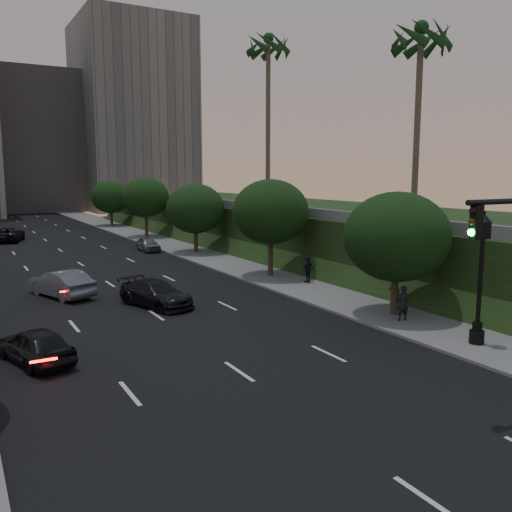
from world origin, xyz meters
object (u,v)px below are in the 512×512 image
sedan_near_right (156,294)px  pedestrian_b (393,289)px  sedan_near_left (35,345)px  sedan_far_right (148,244)px  pedestrian_c (308,270)px  sedan_far_left (9,235)px  sedan_mid_left (61,284)px  street_lamp (480,284)px  pedestrian_a (403,303)px

sedan_near_right → pedestrian_b: 12.76m
sedan_near_left → sedan_far_right: (13.23, 26.87, -0.05)m
sedan_far_right → sedan_near_left: bearing=-115.7°
pedestrian_c → sedan_far_right: bearing=-94.8°
sedan_near_left → sedan_far_left: bearing=-110.4°
sedan_far_right → pedestrian_b: 27.33m
sedan_near_right → pedestrian_c: (10.45, 0.79, 0.29)m
sedan_near_left → sedan_mid_left: 11.47m
pedestrian_b → pedestrian_c: pedestrian_c is taller
sedan_far_right → pedestrian_b: pedestrian_b is taller
pedestrian_c → sedan_near_right: bearing=-12.2°
street_lamp → sedan_far_left: bearing=105.7°
sedan_near_left → sedan_near_right: 9.29m
pedestrian_c → sedan_far_left: bearing=-83.2°
sedan_near_left → sedan_near_right: sedan_near_right is taller
sedan_near_left → pedestrian_c: (17.33, 7.03, 0.30)m
street_lamp → pedestrian_c: size_ratio=3.35×
street_lamp → pedestrian_c: 14.05m
sedan_near_left → sedan_mid_left: bearing=-121.1°
street_lamp → pedestrian_a: (-0.14, 4.11, -1.64)m
pedestrian_b → sedan_mid_left: bearing=-54.6°
sedan_far_left → pedestrian_a: bearing=123.3°
sedan_far_left → sedan_near_right: size_ratio=1.13×
sedan_far_left → pedestrian_b: pedestrian_b is taller
sedan_near_left → pedestrian_a: (15.98, -2.76, 0.31)m
street_lamp → sedan_near_left: (-16.12, 6.87, -1.94)m
sedan_near_right → sedan_far_right: 21.58m
sedan_near_right → sedan_far_right: (6.35, 20.63, -0.05)m
sedan_far_left → sedan_near_right: bearing=113.3°
sedan_mid_left → pedestrian_b: bearing=123.6°
street_lamp → sedan_mid_left: (-13.25, 17.98, -1.84)m
sedan_near_right → pedestrian_c: pedestrian_c is taller
sedan_far_left → sedan_far_right: 17.56m
sedan_far_left → sedan_near_right: 34.94m
sedan_near_right → pedestrian_b: size_ratio=2.95×
street_lamp → sedan_near_right: street_lamp is taller
street_lamp → sedan_near_right: (-9.24, 13.11, -1.94)m
street_lamp → sedan_far_right: bearing=94.9°
sedan_mid_left → sedan_near_left: bearing=55.6°
sedan_mid_left → sedan_far_right: (10.37, 15.76, -0.15)m
sedan_far_left → pedestrian_b: size_ratio=3.35×
sedan_near_right → pedestrian_b: pedestrian_b is taller
pedestrian_a → pedestrian_b: size_ratio=1.04×
pedestrian_b → pedestrian_c: (-0.64, 7.08, 0.02)m
sedan_mid_left → pedestrian_c: 15.03m
sedan_near_right → pedestrian_a: (9.10, -9.01, 0.30)m
sedan_mid_left → sedan_far_right: size_ratio=1.27×
pedestrian_a → pedestrian_c: pedestrian_a is taller
sedan_near_right → sedan_near_left: bearing=-156.4°
sedan_mid_left → sedan_near_right: sedan_mid_left is taller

